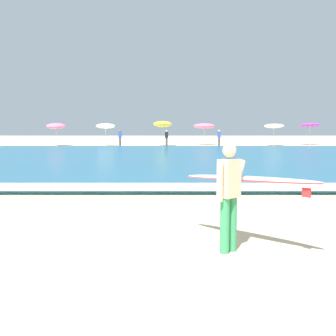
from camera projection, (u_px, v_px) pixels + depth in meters
ground_plane at (26, 248)px, 7.20m from camera, size 160.00×160.00×0.00m
sea at (131, 157)px, 26.75m from camera, size 120.00×28.00×0.14m
surf_foam at (93, 187)px, 13.41m from camera, size 120.00×1.71×0.01m
surfer_with_board at (240, 186)px, 7.05m from camera, size 2.12×2.15×1.73m
beach_umbrella_0 at (58, 126)px, 43.37m from camera, size 1.87×1.91×2.32m
beach_umbrella_1 at (108, 126)px, 43.95m from camera, size 1.92×1.92×2.23m
beach_umbrella_2 at (164, 124)px, 42.77m from camera, size 1.78×1.78×2.45m
beach_umbrella_3 at (206, 126)px, 44.74m from camera, size 2.18×2.19×2.24m
beach_umbrella_4 at (276, 126)px, 43.25m from camera, size 1.97×2.00×2.24m
beach_umbrella_5 at (312, 125)px, 44.94m from camera, size 2.22×2.24×2.32m
beachgoer_near_row_left at (221, 138)px, 42.62m from camera, size 0.32×0.20×1.58m
beachgoer_near_row_mid at (169, 138)px, 41.70m from camera, size 0.32×0.20×1.58m
beachgoer_near_row_right at (122, 138)px, 42.22m from camera, size 0.32×0.20×1.58m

